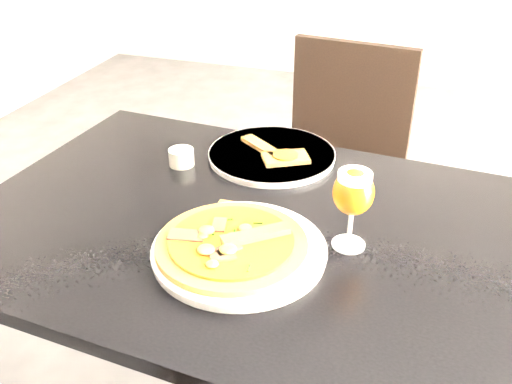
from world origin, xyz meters
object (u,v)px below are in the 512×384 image
(dining_table, at_px, (259,259))
(beer_glass, at_px, (353,193))
(pizza, at_px, (232,243))
(chair_far, at_px, (335,175))

(dining_table, xyz_separation_m, beer_glass, (0.19, -0.02, 0.21))
(dining_table, relative_size, pizza, 4.48)
(dining_table, distance_m, chair_far, 0.73)
(chair_far, bearing_deg, pizza, -86.37)
(beer_glass, bearing_deg, dining_table, 174.18)
(chair_far, xyz_separation_m, beer_glass, (0.15, -0.73, 0.37))
(pizza, distance_m, beer_glass, 0.24)
(pizza, bearing_deg, chair_far, 86.96)
(pizza, bearing_deg, beer_glass, 26.01)
(chair_far, distance_m, pizza, 0.88)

